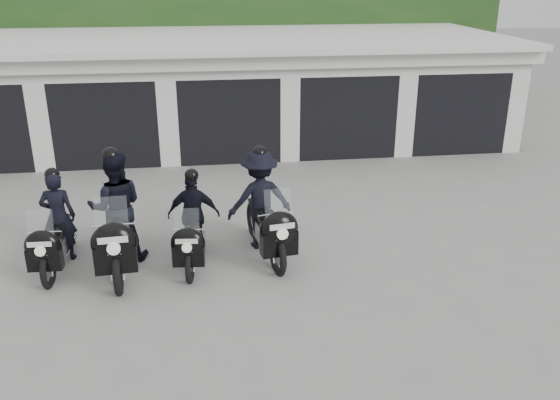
{
  "coord_description": "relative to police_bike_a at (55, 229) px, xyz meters",
  "views": [
    {
      "loc": [
        -0.74,
        -9.36,
        4.75
      ],
      "look_at": [
        0.55,
        0.02,
        1.05
      ],
      "focal_mm": 38.0,
      "sensor_mm": 36.0,
      "label": 1
    }
  ],
  "objects": [
    {
      "name": "garage_block",
      "position": [
        3.25,
        7.92,
        0.74
      ],
      "size": [
        16.4,
        6.8,
        2.96
      ],
      "color": "silver",
      "rests_on": "ground"
    },
    {
      "name": "police_bike_d",
      "position": [
        3.52,
        0.15,
        0.15
      ],
      "size": [
        1.26,
        2.24,
        1.96
      ],
      "rotation": [
        0.0,
        0.0,
        0.17
      ],
      "color": "black",
      "rests_on": "ground"
    },
    {
      "name": "background_vegetation",
      "position": [
        3.62,
        12.78,
        2.09
      ],
      "size": [
        20.0,
        3.9,
        5.8
      ],
      "color": "#183D16",
      "rests_on": "ground"
    },
    {
      "name": "police_bike_c",
      "position": [
        2.3,
        -0.06,
        0.02
      ],
      "size": [
        0.95,
        1.91,
        1.66
      ],
      "rotation": [
        0.0,
        0.0,
        -0.1
      ],
      "color": "black",
      "rests_on": "ground"
    },
    {
      "name": "ground",
      "position": [
        3.25,
        -0.13,
        -0.68
      ],
      "size": [
        80.0,
        80.0,
        0.0
      ],
      "primitive_type": "plane",
      "color": "gray",
      "rests_on": "ground"
    },
    {
      "name": "police_bike_b",
      "position": [
        1.03,
        -0.07,
        0.2
      ],
      "size": [
        1.0,
        2.41,
        2.1
      ],
      "rotation": [
        0.0,
        0.0,
        0.08
      ],
      "color": "black",
      "rests_on": "ground"
    },
    {
      "name": "police_bike_a",
      "position": [
        0.0,
        0.0,
        0.0
      ],
      "size": [
        0.63,
        1.98,
        1.73
      ],
      "rotation": [
        0.0,
        0.0,
        -0.04
      ],
      "color": "black",
      "rests_on": "ground"
    }
  ]
}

